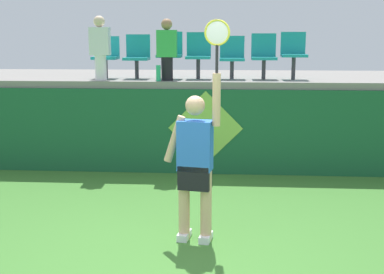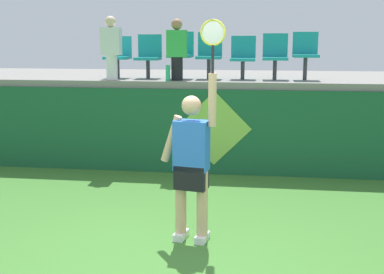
% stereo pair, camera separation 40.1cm
% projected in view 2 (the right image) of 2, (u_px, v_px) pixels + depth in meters
% --- Properties ---
extents(ground_plane, '(40.00, 40.00, 0.00)m').
position_uv_depth(ground_plane, '(168.00, 263.00, 5.24)').
color(ground_plane, '#3D752D').
extents(court_back_wall, '(12.51, 0.20, 1.46)m').
position_uv_depth(court_back_wall, '(206.00, 131.00, 8.61)').
color(court_back_wall, '#195633').
rests_on(court_back_wall, ground_plane).
extents(spectator_platform, '(12.51, 3.20, 0.12)m').
position_uv_depth(spectator_platform, '(215.00, 78.00, 9.96)').
color(spectator_platform, gray).
rests_on(spectator_platform, court_back_wall).
extents(tennis_player, '(0.75, 0.32, 2.51)m').
position_uv_depth(tennis_player, '(192.00, 161.00, 5.65)').
color(tennis_player, white).
rests_on(tennis_player, ground_plane).
extents(water_bottle, '(0.08, 0.08, 0.27)m').
position_uv_depth(water_bottle, '(168.00, 73.00, 8.56)').
color(water_bottle, '#26B272').
rests_on(water_bottle, spectator_platform).
extents(stadium_chair_0, '(0.44, 0.42, 0.76)m').
position_uv_depth(stadium_chair_0, '(118.00, 55.00, 9.21)').
color(stadium_chair_0, '#38383D').
rests_on(stadium_chair_0, spectator_platform).
extents(stadium_chair_1, '(0.44, 0.42, 0.79)m').
position_uv_depth(stadium_chair_1, '(149.00, 54.00, 9.14)').
color(stadium_chair_1, '#38383D').
rests_on(stadium_chair_1, spectator_platform).
extents(stadium_chair_2, '(0.44, 0.42, 0.84)m').
position_uv_depth(stadium_chair_2, '(181.00, 52.00, 9.05)').
color(stadium_chair_2, '#38383D').
rests_on(stadium_chair_2, spectator_platform).
extents(stadium_chair_3, '(0.44, 0.42, 0.83)m').
position_uv_depth(stadium_chair_3, '(209.00, 53.00, 8.99)').
color(stadium_chair_3, '#38383D').
rests_on(stadium_chair_3, spectator_platform).
extents(stadium_chair_4, '(0.44, 0.42, 0.77)m').
position_uv_depth(stadium_chair_4, '(243.00, 56.00, 8.91)').
color(stadium_chair_4, '#38383D').
rests_on(stadium_chair_4, spectator_platform).
extents(stadium_chair_5, '(0.44, 0.42, 0.81)m').
position_uv_depth(stadium_chair_5, '(275.00, 54.00, 8.83)').
color(stadium_chair_5, '#38383D').
rests_on(stadium_chair_5, spectator_platform).
extents(stadium_chair_6, '(0.44, 0.42, 0.83)m').
position_uv_depth(stadium_chair_6, '(305.00, 52.00, 8.75)').
color(stadium_chair_6, '#38383D').
rests_on(stadium_chair_6, spectator_platform).
extents(spectator_0, '(0.34, 0.20, 1.05)m').
position_uv_depth(spectator_0, '(177.00, 49.00, 8.63)').
color(spectator_0, black).
rests_on(spectator_0, spectator_platform).
extents(spectator_1, '(0.34, 0.20, 1.10)m').
position_uv_depth(spectator_1, '(111.00, 47.00, 8.76)').
color(spectator_1, white).
rests_on(spectator_1, spectator_platform).
extents(wall_signage_mount, '(1.27, 0.01, 1.44)m').
position_uv_depth(wall_signage_mount, '(214.00, 174.00, 8.63)').
color(wall_signage_mount, '#195633').
rests_on(wall_signage_mount, ground_plane).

